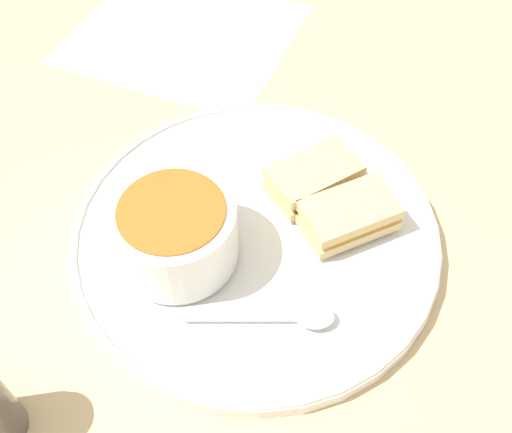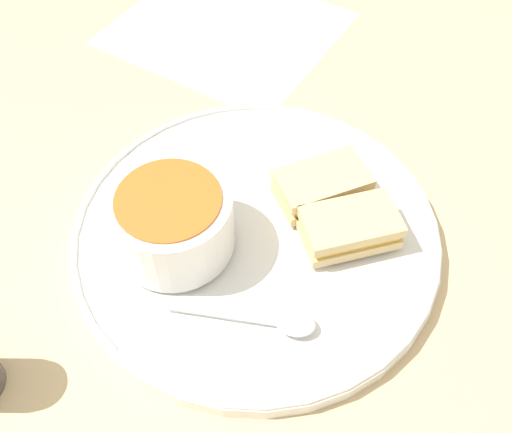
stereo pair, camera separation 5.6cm
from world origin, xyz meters
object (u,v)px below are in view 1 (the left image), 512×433
object	(u,v)px
sandwich_half_near	(349,215)
spoon	(301,317)
soup_bowl	(175,232)
sandwich_half_far	(314,177)

from	to	relation	value
sandwich_half_near	spoon	bearing A→B (deg)	175.82
soup_bowl	spoon	bearing A→B (deg)	-100.20
soup_bowl	sandwich_half_far	size ratio (longest dim) A/B	1.09
spoon	sandwich_half_far	xyz separation A→B (m)	(0.14, 0.04, 0.01)
soup_bowl	sandwich_half_near	size ratio (longest dim) A/B	1.12
soup_bowl	sandwich_half_near	bearing A→B (deg)	-56.77
sandwich_half_near	soup_bowl	bearing A→B (deg)	123.23
soup_bowl	sandwich_half_near	world-z (taller)	soup_bowl
spoon	sandwich_half_far	world-z (taller)	sandwich_half_far
soup_bowl	spoon	distance (m)	0.13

